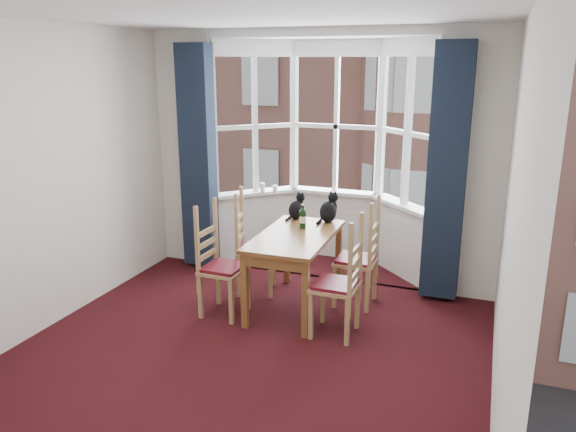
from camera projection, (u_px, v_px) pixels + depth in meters
The scene contains 21 objects.
floor at pixel (233, 370), 4.62m from camera, with size 4.50×4.50×0.00m, color black.
ceiling at pixel (223, 9), 3.87m from camera, with size 4.50×4.50×0.00m, color white.
wall_left at pixel (23, 185), 4.91m from camera, with size 4.50×4.50×0.00m, color silver.
wall_right at pixel (512, 232), 3.57m from camera, with size 4.50×4.50×0.00m, color silver.
wall_back_pier_left at pixel (188, 150), 6.83m from camera, with size 0.70×0.12×2.80m, color silver.
wall_back_pier_right at pixel (472, 168), 5.72m from camera, with size 0.70×0.12×2.80m, color silver.
bay_window at pixel (330, 152), 6.73m from camera, with size 2.76×0.94×2.80m.
curtain_left at pixel (198, 158), 6.60m from camera, with size 0.38×0.22×2.60m, color #162133.
curtain_right at pixel (447, 174), 5.65m from camera, with size 0.38×0.22×2.60m, color #162133.
dining_table at pixel (295, 245), 5.62m from camera, with size 0.72×1.31×0.78m.
chair_left_near at pixel (216, 268), 5.56m from camera, with size 0.41×0.43×0.92m.
chair_left_far at pixel (248, 250), 6.08m from camera, with size 0.50×0.51×0.92m.
chair_right_near at pixel (345, 288), 5.08m from camera, with size 0.41×0.43×0.92m.
chair_right_far at pixel (364, 262), 5.73m from camera, with size 0.40×0.42×0.92m.
cat_left at pixel (297, 208), 6.12m from camera, with size 0.22×0.26×0.30m.
cat_right at pixel (329, 210), 6.00m from camera, with size 0.25×0.29×0.34m.
wine_bottle at pixel (303, 218), 5.76m from camera, with size 0.07×0.07×0.26m.
candle_tall at pixel (262, 187), 6.99m from camera, with size 0.06×0.06×0.12m, color white.
candle_short at pixel (275, 189), 6.97m from camera, with size 0.06×0.06×0.09m, color white.
street at pixel (458, 199), 35.36m from camera, with size 80.00×80.00×0.00m, color #333335.
tenement_building at pixel (435, 90), 16.85m from camera, with size 18.40×7.80×15.20m.
Camera 1 is at (1.85, -3.70, 2.46)m, focal length 35.00 mm.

